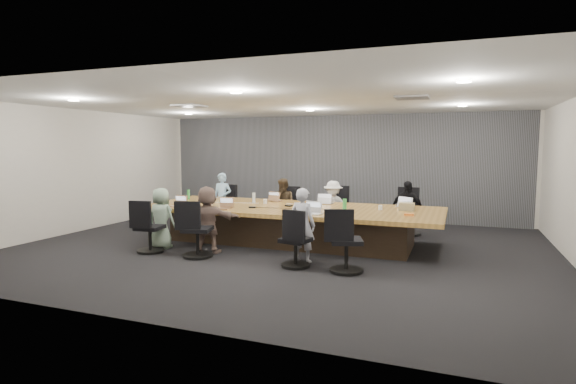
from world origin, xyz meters
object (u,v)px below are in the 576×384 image
(bottle_green_right, at_px, (345,206))
(chair_5, at_px, (197,234))
(person_3, at_px, (407,209))
(bottle_clear, at_px, (254,198))
(laptop_5, at_px, (222,209))
(chair_6, at_px, (295,245))
(laptop_2, at_px, (326,203))
(chair_7, at_px, (346,246))
(person_0, at_px, (222,199))
(chair_3, at_px, (408,215))
(mug_brown, at_px, (178,199))
(chair_4, at_px, (150,232))
(laptop_0, at_px, (211,198))
(snack_packet, at_px, (409,214))
(conference_table, at_px, (290,223))
(canvas_bag, at_px, (407,207))
(person_5, at_px, (208,219))
(stapler, at_px, (298,211))
(bottle_green_left, at_px, (188,194))
(person_6, at_px, (303,225))
(laptop_3, at_px, (404,206))
(person_2, at_px, (333,207))
(chair_0, at_px, (229,208))
(person_4, at_px, (161,218))
(laptop_6, at_px, (312,214))
(person_1, at_px, (284,204))
(laptop_4, at_px, (178,206))
(chair_1, at_px, (289,211))
(laptop_1, at_px, (275,200))

(bottle_green_right, bearing_deg, chair_5, -151.20)
(person_3, distance_m, bottle_clear, 3.30)
(bottle_green_right, bearing_deg, laptop_5, -170.60)
(chair_6, relative_size, laptop_2, 2.48)
(chair_7, bearing_deg, person_0, 123.33)
(laptop_5, bearing_deg, bottle_green_right, 0.24)
(chair_3, height_order, mug_brown, chair_3)
(chair_4, bearing_deg, mug_brown, 99.34)
(chair_4, distance_m, person_3, 5.28)
(laptop_0, relative_size, snack_packet, 1.79)
(chair_7, distance_m, bottle_clear, 3.26)
(conference_table, height_order, canvas_bag, canvas_bag)
(person_0, distance_m, person_5, 2.95)
(chair_6, height_order, bottle_clear, bottle_clear)
(person_3, bearing_deg, laptop_0, -162.39)
(stapler, bearing_deg, bottle_green_right, 36.68)
(laptop_2, bearing_deg, bottle_green_left, 7.35)
(person_0, bearing_deg, person_6, -46.23)
(person_5, bearing_deg, laptop_3, -160.14)
(person_2, bearing_deg, laptop_3, -16.53)
(laptop_5, bearing_deg, chair_4, -147.82)
(laptop_3, xyz_separation_m, laptop_5, (-3.28, -1.60, 0.00))
(chair_4, bearing_deg, chair_0, 85.01)
(laptop_3, distance_m, bottle_clear, 3.16)
(laptop_3, height_order, person_4, person_4)
(laptop_0, height_order, laptop_6, same)
(person_0, bearing_deg, canvas_bag, -17.73)
(bottle_green_left, xyz_separation_m, stapler, (3.06, -1.07, -0.08))
(person_1, height_order, person_5, person_5)
(person_4, bearing_deg, chair_5, 160.27)
(laptop_4, bearing_deg, chair_4, -85.35)
(person_1, bearing_deg, laptop_2, -18.81)
(person_0, xyz_separation_m, laptop_3, (4.48, -0.55, 0.10))
(chair_3, height_order, person_1, person_1)
(laptop_6, bearing_deg, chair_3, 70.64)
(chair_3, distance_m, person_6, 3.37)
(snack_packet, bearing_deg, chair_6, -140.30)
(chair_5, bearing_deg, person_6, -4.89)
(chair_1, height_order, person_2, person_2)
(person_0, relative_size, snack_packet, 7.87)
(chair_1, bearing_deg, mug_brown, 41.77)
(conference_table, bearing_deg, laptop_3, 20.24)
(person_2, relative_size, bottle_green_right, 4.54)
(laptop_1, bearing_deg, snack_packet, 173.15)
(chair_5, bearing_deg, stapler, 18.05)
(laptop_3, bearing_deg, chair_3, -76.52)
(laptop_5, height_order, bottle_green_right, bottle_green_right)
(person_6, xyz_separation_m, bottle_green_right, (0.50, 0.94, 0.24))
(chair_0, height_order, person_2, person_2)
(laptop_5, distance_m, bottle_green_right, 2.38)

